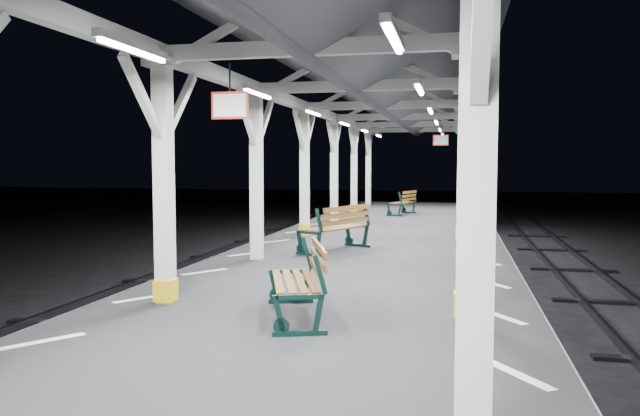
% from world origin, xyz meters
% --- Properties ---
extents(platform, '(6.00, 50.00, 1.00)m').
position_xyz_m(platform, '(0.00, 0.00, 0.50)').
color(platform, black).
rests_on(platform, ground).
extents(hazard_stripes_left, '(1.00, 48.00, 0.01)m').
position_xyz_m(hazard_stripes_left, '(-2.45, 0.00, 1.00)').
color(hazard_stripes_left, silver).
rests_on(hazard_stripes_left, platform).
extents(hazard_stripes_right, '(1.00, 48.00, 0.01)m').
position_xyz_m(hazard_stripes_right, '(2.45, 0.00, 1.00)').
color(hazard_stripes_right, silver).
rests_on(hazard_stripes_right, platform).
extents(bench_mid, '(1.13, 1.82, 0.93)m').
position_xyz_m(bench_mid, '(0.04, 1.61, 1.49)').
color(bench_mid, black).
rests_on(bench_mid, platform).
extents(bench_far, '(1.39, 1.98, 1.01)m').
position_xyz_m(bench_far, '(-0.61, 7.44, 1.54)').
color(bench_far, black).
rests_on(bench_far, platform).
extents(bench_extra, '(1.00, 1.76, 0.90)m').
position_xyz_m(bench_extra, '(-0.01, 17.42, 1.48)').
color(bench_extra, black).
rests_on(bench_extra, platform).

